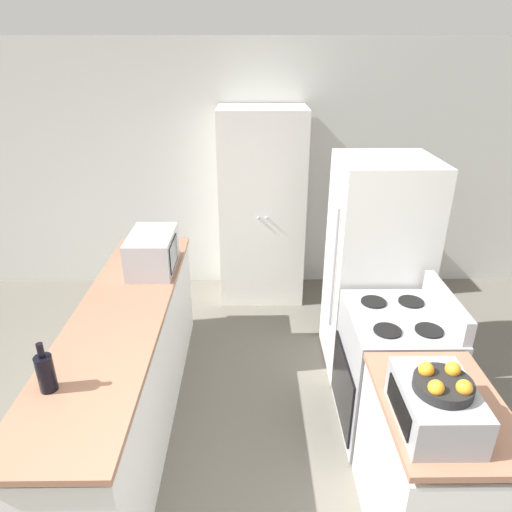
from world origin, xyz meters
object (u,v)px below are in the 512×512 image
Objects in this scene: pantry_cabinet at (262,208)px; wine_bottle at (46,372)px; stove at (391,372)px; microwave at (153,252)px; refrigerator at (376,269)px; toaster_oven at (435,406)px; fruit_bowl at (444,383)px.

pantry_cabinet reaches higher than wine_bottle.
microwave reaches higher than stove.
refrigerator reaches higher than stove.
microwave is 1.20× the size of toaster_oven.
pantry_cabinet reaches higher than fruit_bowl.
refrigerator is 1.76m from microwave.
wine_bottle is at bearing -161.40° from stove.
refrigerator is 1.68m from toaster_oven.
pantry_cabinet is 2.19m from stove.
toaster_oven is 1.72× the size of fruit_bowl.
toaster_oven is (1.59, -1.64, -0.04)m from microwave.
fruit_bowl is (-0.12, -0.94, 0.70)m from stove.
pantry_cabinet is 2.96m from toaster_oven.
pantry_cabinet is at bearing 126.25° from refrigerator.
pantry_cabinet is 1.12× the size of refrigerator.
pantry_cabinet is 4.46× the size of toaster_oven.
microwave is 1.41m from wine_bottle.
toaster_oven is (1.86, -0.25, -0.00)m from wine_bottle.
refrigerator reaches higher than microwave.
refrigerator is (0.03, 0.75, 0.42)m from stove.
stove is 1.08m from toaster_oven.
pantry_cabinet is at bearing 66.52° from wine_bottle.
stove is at bearing -22.64° from microwave.
wine_bottle is 0.63× the size of toaster_oven.
pantry_cabinet is 1.85× the size of stove.
pantry_cabinet reaches higher than toaster_oven.
stove is 2.42× the size of toaster_oven.
stove is 0.61× the size of refrigerator.
toaster_oven is at bearing 116.53° from fruit_bowl.
refrigerator is 3.33× the size of microwave.
refrigerator is at bearing 84.79° from fruit_bowl.
pantry_cabinet is 7.70× the size of fruit_bowl.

